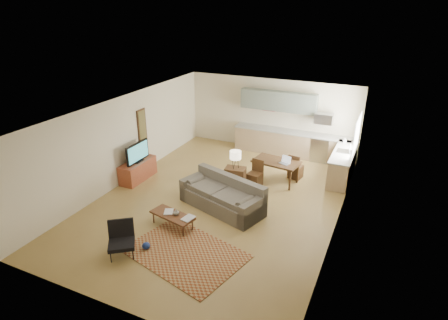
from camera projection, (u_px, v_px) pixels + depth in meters
The scene contains 25 objects.
room at pixel (219, 157), 10.23m from camera, with size 9.00×9.00×9.00m.
kitchen_counter_back at pixel (291, 143), 13.72m from camera, with size 4.26×0.64×0.92m, color tan, non-canonical shape.
kitchen_counter_right at pixel (342, 165), 11.96m from camera, with size 0.64×2.26×0.92m, color tan, non-canonical shape.
kitchen_range at pixel (321, 148), 13.30m from camera, with size 0.62×0.62×0.90m, color #A5A8AD.
kitchen_microwave at pixel (324, 118), 12.88m from camera, with size 0.62×0.40×0.35m, color #A5A8AD.
upper_cabinets at pixel (278, 101), 13.49m from camera, with size 2.80×0.34×0.70m, color slate.
window_right at pixel (357, 134), 11.41m from camera, with size 0.02×1.40×1.05m, color white.
wall_art_left at pixel (142, 126), 12.14m from camera, with size 0.06×0.42×1.10m, color olive, non-canonical shape.
triptych at pixel (269, 104), 13.84m from camera, with size 1.70×0.04×0.50m, color beige, non-canonical shape.
rug at pixel (185, 253), 8.52m from camera, with size 2.58×1.79×0.02m, color brown.
sofa at pixel (222, 194), 10.20m from camera, with size 2.50×1.09×0.87m, color #595248, non-canonical shape.
coffee_table at pixel (173, 220), 9.46m from camera, with size 1.19×0.47×0.36m, color #4A2815, non-canonical shape.
book_a at pixel (164, 212), 9.48m from camera, with size 0.33×0.37×0.03m, color maroon.
book_b at pixel (184, 217), 9.28m from camera, with size 0.30×0.37×0.03m, color navy.
vase at pixel (176, 212), 9.34m from camera, with size 0.18×0.18×0.17m, color black.
armchair at pixel (121, 240), 8.34m from camera, with size 0.66×0.66×0.76m, color black, non-canonical shape.
tv_credenza at pixel (138, 170), 11.93m from camera, with size 0.52×1.35×0.62m, color brown, non-canonical shape.
tv at pixel (137, 152), 11.66m from camera, with size 0.10×1.04×0.62m, color black, non-canonical shape.
console_table at pixel (235, 178), 11.29m from camera, with size 0.60×0.40×0.70m, color #372212, non-canonical shape.
table_lamp at pixel (235, 159), 11.04m from camera, with size 0.34×0.34×0.56m, color beige, non-canonical shape.
dining_table at pixel (276, 171), 11.74m from camera, with size 1.41×0.81×0.71m, color #372212, non-canonical shape.
dining_chair_near at pixel (255, 174), 11.45m from camera, with size 0.40×0.42×0.83m, color #372212, non-canonical shape.
dining_chair_far at pixel (296, 166), 11.99m from camera, with size 0.39×0.41×0.82m, color #372212, non-canonical shape.
laptop at pixel (285, 160), 11.37m from camera, with size 0.30×0.22×0.22m, color #A5A8AD, non-canonical shape.
soap_bottle at pixel (345, 141), 12.40m from camera, with size 0.10×0.11×0.19m, color beige.
Camera 1 is at (4.07, -8.51, 5.33)m, focal length 30.00 mm.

